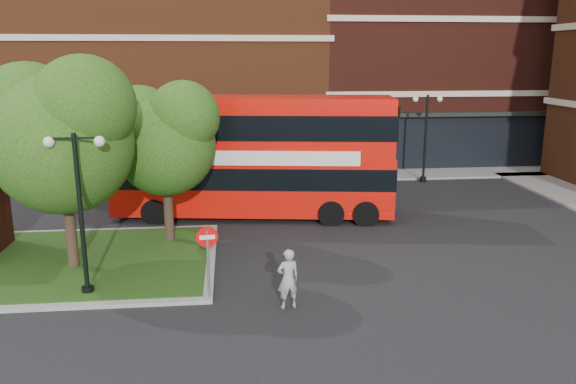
{
  "coord_description": "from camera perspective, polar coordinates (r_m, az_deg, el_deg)",
  "views": [
    {
      "loc": [
        -1.06,
        -16.25,
        7.16
      ],
      "look_at": [
        1.12,
        4.72,
        2.0
      ],
      "focal_mm": 35.0,
      "sensor_mm": 36.0,
      "label": 1
    }
  ],
  "objects": [
    {
      "name": "traffic_island",
      "position": [
        21.66,
        -24.41,
        -6.65
      ],
      "size": [
        12.6,
        7.6,
        0.15
      ],
      "color": "gray",
      "rests_on": "ground"
    },
    {
      "name": "pavement_far",
      "position": [
        33.53,
        -3.98,
        1.5
      ],
      "size": [
        44.0,
        3.0,
        0.12
      ],
      "primitive_type": "cube",
      "color": "slate",
      "rests_on": "ground"
    },
    {
      "name": "lamp_far_right",
      "position": [
        32.96,
        13.81,
        5.81
      ],
      "size": [
        1.72,
        0.36,
        5.0
      ],
      "color": "black",
      "rests_on": "ground"
    },
    {
      "name": "lamp_island",
      "position": [
        17.58,
        -20.36,
        -1.4
      ],
      "size": [
        1.72,
        0.36,
        5.0
      ],
      "color": "black",
      "rests_on": "ground"
    },
    {
      "name": "car_white",
      "position": [
        32.04,
        5.28,
        1.9
      ],
      "size": [
        3.74,
        1.38,
        1.22
      ],
      "primitive_type": "imported",
      "rotation": [
        0.0,
        0.0,
        1.55
      ],
      "color": "silver",
      "rests_on": "ground"
    },
    {
      "name": "tree_island_west",
      "position": [
        19.76,
        -22.27,
        5.86
      ],
      "size": [
        5.4,
        4.71,
        7.21
      ],
      "color": "#2D2116",
      "rests_on": "ground"
    },
    {
      "name": "bus",
      "position": [
        25.11,
        -3.58,
        4.43
      ],
      "size": [
        12.66,
        4.48,
        4.73
      ],
      "rotation": [
        0.0,
        0.0,
        -0.14
      ],
      "color": "red",
      "rests_on": "ground"
    },
    {
      "name": "woman",
      "position": [
        16.33,
        0.01,
        -8.8
      ],
      "size": [
        0.73,
        0.55,
        1.79
      ],
      "primitive_type": "imported",
      "rotation": [
        0.0,
        0.0,
        3.34
      ],
      "color": "gray",
      "rests_on": "ground"
    },
    {
      "name": "terrace_far_right",
      "position": [
        42.98,
        15.07,
        14.42
      ],
      "size": [
        18.0,
        12.0,
        16.0
      ],
      "primitive_type": "cube",
      "color": "#471911",
      "rests_on": "ground"
    },
    {
      "name": "ground",
      "position": [
        17.79,
        -2.04,
        -10.0
      ],
      "size": [
        120.0,
        120.0,
        0.0
      ],
      "primitive_type": "plane",
      "color": "black",
      "rests_on": "ground"
    },
    {
      "name": "terrace_far_left",
      "position": [
        40.84,
        -16.13,
        13.01
      ],
      "size": [
        26.0,
        12.0,
        14.0
      ],
      "primitive_type": "cube",
      "color": "brown",
      "rests_on": "ground"
    },
    {
      "name": "lamp_far_left",
      "position": [
        31.2,
        -0.24,
        5.77
      ],
      "size": [
        1.72,
        0.36,
        5.0
      ],
      "color": "black",
      "rests_on": "ground"
    },
    {
      "name": "no_entry_sign",
      "position": [
        16.7,
        -8.17,
        -5.66
      ],
      "size": [
        0.64,
        0.1,
        2.31
      ],
      "rotation": [
        0.0,
        0.0,
        0.08
      ],
      "color": "slate",
      "rests_on": "ground"
    },
    {
      "name": "car_silver",
      "position": [
        31.45,
        -2.67,
        2.02
      ],
      "size": [
        4.55,
        1.87,
        1.54
      ],
      "primitive_type": "imported",
      "rotation": [
        0.0,
        0.0,
        1.56
      ],
      "color": "#9FA2A6",
      "rests_on": "ground"
    },
    {
      "name": "tree_island_east",
      "position": [
        21.66,
        -12.61,
        5.68
      ],
      "size": [
        4.46,
        3.9,
        6.29
      ],
      "color": "#2D2116",
      "rests_on": "ground"
    }
  ]
}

